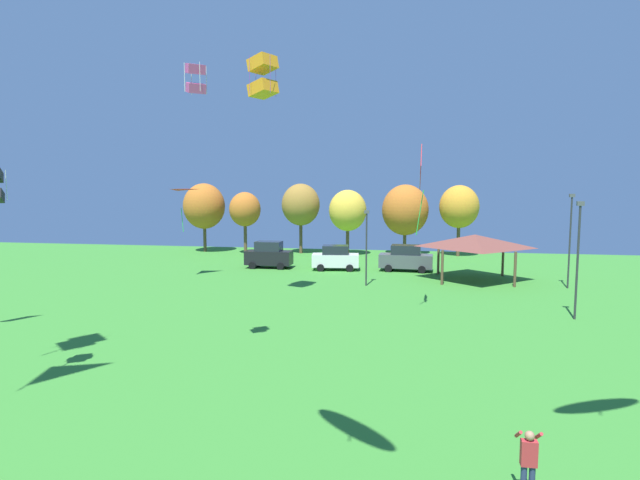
% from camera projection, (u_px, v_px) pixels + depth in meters
% --- Properties ---
extents(person_standing_far_right, '(0.52, 0.48, 1.67)m').
position_uv_depth(person_standing_far_right, '(529.00, 460.00, 11.38)').
color(person_standing_far_right, navy).
rests_on(person_standing_far_right, ground).
extents(kite_flying_1, '(0.94, 0.96, 1.22)m').
position_uv_depth(kite_flying_1, '(196.00, 79.00, 19.04)').
color(kite_flying_1, '#E54C93').
extents(kite_flying_3, '(0.41, 2.54, 5.12)m').
position_uv_depth(kite_flying_3, '(421.00, 170.00, 27.98)').
color(kite_flying_3, red).
extents(kite_flying_5, '(2.20, 2.31, 2.66)m').
position_uv_depth(kite_flying_5, '(178.00, 200.00, 39.91)').
color(kite_flying_5, red).
extents(kite_flying_8, '(1.91, 1.86, 2.45)m').
position_uv_depth(kite_flying_8, '(263.00, 76.00, 29.87)').
color(kite_flying_8, orange).
extents(parked_car_leftmost, '(4.17, 1.97, 2.42)m').
position_uv_depth(parked_car_leftmost, '(269.00, 255.00, 45.16)').
color(parked_car_leftmost, black).
rests_on(parked_car_leftmost, ground).
extents(parked_car_second_from_left, '(4.24, 2.29, 2.19)m').
position_uv_depth(parked_car_second_from_left, '(335.00, 258.00, 43.95)').
color(parked_car_second_from_left, silver).
rests_on(parked_car_second_from_left, ground).
extents(parked_car_third_from_left, '(4.66, 2.21, 2.28)m').
position_uv_depth(parked_car_third_from_left, '(406.00, 258.00, 43.38)').
color(parked_car_third_from_left, '#4C5156').
rests_on(parked_car_third_from_left, ground).
extents(park_pavilion, '(6.69, 6.11, 3.60)m').
position_uv_depth(park_pavilion, '(475.00, 241.00, 38.83)').
color(park_pavilion, brown).
rests_on(park_pavilion, ground).
extents(light_post_0, '(0.36, 0.20, 5.58)m').
position_uv_depth(light_post_0, '(366.00, 243.00, 36.57)').
color(light_post_0, '#2D2D33').
rests_on(light_post_0, ground).
extents(light_post_1, '(0.36, 0.20, 6.45)m').
position_uv_depth(light_post_1, '(578.00, 254.00, 26.96)').
color(light_post_1, '#2D2D33').
rests_on(light_post_1, ground).
extents(light_post_3, '(0.36, 0.20, 6.78)m').
position_uv_depth(light_post_3, '(570.00, 236.00, 35.52)').
color(light_post_3, '#2D2D33').
rests_on(light_post_3, ground).
extents(treeline_tree_0, '(4.69, 4.69, 7.79)m').
position_uv_depth(treeline_tree_0, '(204.00, 206.00, 56.65)').
color(treeline_tree_0, brown).
rests_on(treeline_tree_0, ground).
extents(treeline_tree_1, '(3.45, 3.45, 6.82)m').
position_uv_depth(treeline_tree_1, '(245.00, 210.00, 54.85)').
color(treeline_tree_1, brown).
rests_on(treeline_tree_1, ground).
extents(treeline_tree_2, '(4.22, 4.22, 7.74)m').
position_uv_depth(treeline_tree_2, '(301.00, 205.00, 55.18)').
color(treeline_tree_2, brown).
rests_on(treeline_tree_2, ground).
extents(treeline_tree_3, '(4.05, 4.05, 7.06)m').
position_uv_depth(treeline_tree_3, '(348.00, 211.00, 53.78)').
color(treeline_tree_3, brown).
rests_on(treeline_tree_3, ground).
extents(treeline_tree_4, '(5.04, 5.04, 7.64)m').
position_uv_depth(treeline_tree_4, '(405.00, 210.00, 54.46)').
color(treeline_tree_4, brown).
rests_on(treeline_tree_4, ground).
extents(treeline_tree_5, '(4.14, 4.14, 7.55)m').
position_uv_depth(treeline_tree_5, '(459.00, 207.00, 52.79)').
color(treeline_tree_5, brown).
rests_on(treeline_tree_5, ground).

